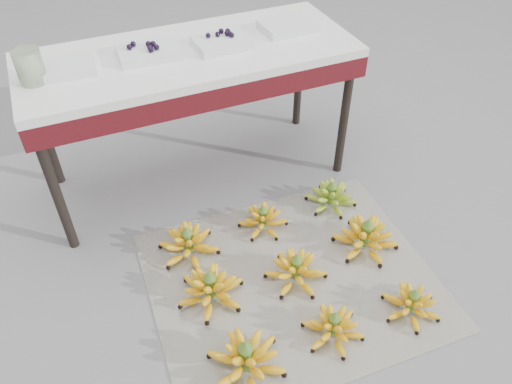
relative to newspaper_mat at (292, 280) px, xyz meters
name	(u,v)px	position (x,y,z in m)	size (l,w,h in m)	color
ground	(297,287)	(0.01, -0.04, 0.00)	(60.00, 60.00, 0.00)	slate
newspaper_mat	(292,280)	(0.00, 0.00, 0.00)	(1.25, 1.05, 0.01)	silver
bunch_front_left	(246,360)	(-0.36, -0.32, 0.07)	(0.38, 0.38, 0.19)	#FFCB04
bunch_front_center	(333,327)	(0.03, -0.32, 0.05)	(0.27, 0.27, 0.15)	#FFCB04
bunch_front_right	(411,304)	(0.39, -0.35, 0.05)	(0.25, 0.25, 0.15)	#FFCB04
bunch_mid_left	(211,289)	(-0.37, 0.05, 0.06)	(0.38, 0.38, 0.18)	#FFCB04
bunch_mid_center	(296,271)	(0.02, 0.00, 0.06)	(0.33, 0.33, 0.17)	#FFCB04
bunch_mid_right	(366,237)	(0.41, 0.04, 0.07)	(0.37, 0.37, 0.19)	#FFCB04
bunch_back_left	(188,244)	(-0.38, 0.34, 0.06)	(0.31, 0.31, 0.18)	#FFCB04
bunch_back_center	(263,220)	(0.01, 0.36, 0.05)	(0.32, 0.32, 0.15)	#FFCB04
bunch_back_right	(331,197)	(0.41, 0.37, 0.06)	(0.27, 0.27, 0.16)	#82B924
vendor_table	(191,67)	(-0.14, 0.88, 0.66)	(1.57, 0.63, 0.75)	black
tray_far_left	(66,68)	(-0.69, 0.89, 0.77)	(0.26, 0.19, 0.04)	silver
tray_left	(148,51)	(-0.33, 0.89, 0.77)	(0.28, 0.21, 0.07)	silver
tray_right	(222,42)	(0.02, 0.85, 0.77)	(0.26, 0.19, 0.07)	silver
tray_far_right	(288,26)	(0.38, 0.89, 0.77)	(0.27, 0.20, 0.04)	silver
glass_jar	(30,67)	(-0.83, 0.85, 0.82)	(0.11, 0.11, 0.14)	beige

